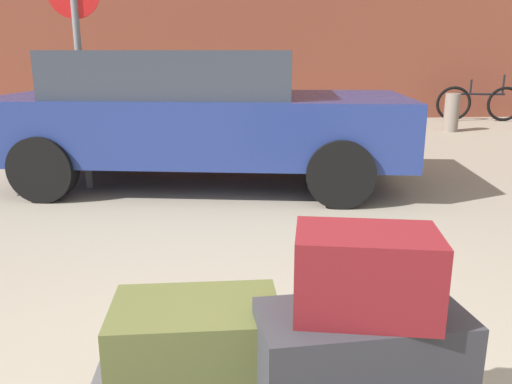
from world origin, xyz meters
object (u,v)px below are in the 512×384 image
duffel_bag_maroon_topmost_pile (366,273)px  bollard_kerb_near (369,113)px  parked_car (197,114)px  bicycle_leaning (479,103)px  duffel_bag_charcoal_front_right (361,354)px  no_parking_sign (79,55)px  bollard_kerb_mid (452,113)px  suitcase_olive_rear_right (196,334)px

duffel_bag_maroon_topmost_pile → bollard_kerb_near: 8.10m
duffel_bag_maroon_topmost_pile → parked_car: parked_car is taller
bicycle_leaning → duffel_bag_charcoal_front_right: bearing=-118.9°
duffel_bag_maroon_topmost_pile → bicycle_leaning: 10.52m
parked_car → no_parking_sign: (-1.16, -0.16, 0.62)m
duffel_bag_charcoal_front_right → bollard_kerb_mid: size_ratio=0.94×
suitcase_olive_rear_right → parked_car: size_ratio=0.13×
suitcase_olive_rear_right → bollard_kerb_near: bearing=69.1°
bicycle_leaning → parked_car: bearing=-139.1°
duffel_bag_charcoal_front_right → bicycle_leaning: bicycle_leaning is taller
parked_car → bicycle_leaning: 7.61m
duffel_bag_charcoal_front_right → suitcase_olive_rear_right: (-0.53, 0.20, -0.03)m
duffel_bag_maroon_topmost_pile → parked_car: 4.28m
parked_car → bollard_kerb_mid: bearing=38.2°
duffel_bag_charcoal_front_right → parked_car: bearing=94.2°
duffel_bag_maroon_topmost_pile → bicycle_leaning: bearing=71.6°
suitcase_olive_rear_right → parked_car: (-0.13, 4.03, 0.31)m
duffel_bag_charcoal_front_right → no_parking_sign: (-1.81, 4.07, 0.90)m
no_parking_sign → duffel_bag_charcoal_front_right: bearing=-66.0°
duffel_bag_charcoal_front_right → suitcase_olive_rear_right: bearing=154.6°
suitcase_olive_rear_right → bollard_kerb_near: (2.82, 7.56, -0.11)m
duffel_bag_charcoal_front_right → parked_car: size_ratio=0.14×
bollard_kerb_near → no_parking_sign: bearing=-138.1°
bollard_kerb_mid → bicycle_leaning: bearing=49.0°
suitcase_olive_rear_right → bicycle_leaning: bicycle_leaning is taller
bollard_kerb_mid → duffel_bag_maroon_topmost_pile: bearing=-116.3°
duffel_bag_maroon_topmost_pile → bollard_kerb_mid: (3.83, 7.76, -0.41)m
bollard_kerb_near → duffel_bag_charcoal_front_right: bearing=-106.5°
bollard_kerb_near → bollard_kerb_mid: 1.54m
no_parking_sign → duffel_bag_maroon_topmost_pile: bearing=-66.0°
duffel_bag_charcoal_front_right → no_parking_sign: no_parking_sign is taller
bicycle_leaning → bollard_kerb_mid: (-1.25, -1.44, -0.03)m
bicycle_leaning → no_parking_sign: size_ratio=0.79×
suitcase_olive_rear_right → no_parking_sign: 4.18m
parked_car → bollard_kerb_near: 4.62m
duffel_bag_charcoal_front_right → bollard_kerb_near: size_ratio=0.94×
duffel_bag_charcoal_front_right → suitcase_olive_rear_right: 0.56m
parked_car → bicycle_leaning: bearing=40.9°
duffel_bag_maroon_topmost_pile → suitcase_olive_rear_right: bearing=169.7°
bicycle_leaning → no_parking_sign: bearing=-143.3°
duffel_bag_charcoal_front_right → bollard_kerb_mid: 8.66m
bollard_kerb_mid → no_parking_sign: no_parking_sign is taller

